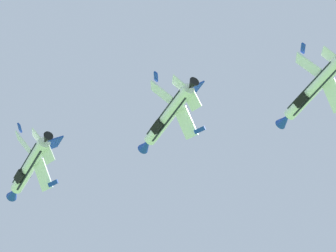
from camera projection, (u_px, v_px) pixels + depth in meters
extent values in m
cylinder|color=white|center=(30.00, 166.00, 114.66)|extent=(2.36, 12.08, 1.70)
cube|color=black|center=(27.00, 167.00, 114.36)|extent=(1.73, 10.13, 1.40)
cone|color=#1938A8|center=(14.00, 193.00, 119.64)|extent=(1.69, 2.48, 1.56)
cone|color=black|center=(46.00, 139.00, 109.97)|extent=(1.45, 1.67, 1.36)
ellipsoid|color=#192333|center=(28.00, 175.00, 116.91)|extent=(1.71, 3.28, 1.54)
cube|color=black|center=(20.00, 176.00, 115.64)|extent=(1.45, 2.27, 1.38)
cube|color=white|center=(24.00, 144.00, 114.22)|extent=(3.20, 2.84, 3.50)
cube|color=#1938A8|center=(20.00, 128.00, 114.10)|extent=(1.15, 1.67, 0.59)
cube|color=white|center=(43.00, 175.00, 112.61)|extent=(3.25, 3.00, 3.50)
cube|color=#1938A8|center=(53.00, 183.00, 111.18)|extent=(1.27, 1.64, 0.59)
cube|color=white|center=(37.00, 137.00, 111.59)|extent=(1.90, 2.07, 1.87)
cube|color=white|center=(48.00, 155.00, 110.65)|extent=(2.02, 2.15, 1.87)
cube|color=#1938A8|center=(53.00, 144.00, 112.50)|extent=(2.35, 2.72, 1.70)
cylinder|color=white|center=(169.00, 115.00, 111.61)|extent=(2.36, 12.08, 1.70)
cube|color=black|center=(166.00, 116.00, 111.29)|extent=(1.83, 10.14, 1.33)
cone|color=#1938A8|center=(146.00, 145.00, 116.58)|extent=(1.69, 2.48, 1.56)
cone|color=black|center=(192.00, 85.00, 106.91)|extent=(1.45, 1.67, 1.36)
ellipsoid|color=#192333|center=(163.00, 125.00, 113.88)|extent=(1.73, 3.28, 1.55)
cube|color=black|center=(158.00, 126.00, 112.56)|extent=(1.48, 2.27, 1.38)
cube|color=white|center=(162.00, 93.00, 110.96)|extent=(3.53, 2.99, 3.21)
cube|color=#1938A8|center=(156.00, 77.00, 110.67)|extent=(1.18, 1.68, 0.57)
cube|color=white|center=(186.00, 123.00, 109.75)|extent=(3.56, 3.18, 3.21)
cube|color=#1938A8|center=(200.00, 130.00, 108.49)|extent=(1.30, 1.65, 0.57)
cube|color=white|center=(179.00, 84.00, 108.41)|extent=(2.08, 2.13, 1.72)
cube|color=white|center=(193.00, 101.00, 107.71)|extent=(2.19, 2.23, 1.72)
cube|color=#1938A8|center=(194.00, 90.00, 109.50)|extent=(2.18, 2.71, 1.92)
cylinder|color=white|center=(314.00, 88.00, 108.80)|extent=(2.36, 12.08, 1.70)
cube|color=black|center=(312.00, 89.00, 108.49)|extent=(1.80, 10.13, 1.35)
cone|color=#1938A8|center=(285.00, 120.00, 113.78)|extent=(1.69, 2.48, 1.56)
ellipsoid|color=#192333|center=(306.00, 99.00, 111.07)|extent=(1.73, 3.28, 1.55)
cube|color=black|center=(302.00, 100.00, 109.76)|extent=(1.47, 2.27, 1.38)
cube|color=white|center=(308.00, 66.00, 108.22)|extent=(3.44, 2.95, 3.30)
cube|color=#1938A8|center=(303.00, 48.00, 107.97)|extent=(1.17, 1.68, 0.58)
cube|color=white|center=(334.00, 96.00, 106.89)|extent=(3.47, 3.13, 3.30)
cube|color=white|center=(329.00, 55.00, 105.65)|extent=(2.03, 2.11, 1.76)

